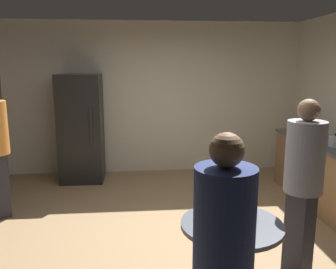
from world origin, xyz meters
TOP-DOWN VIEW (x-y plane):
  - ground_plane at (0.00, 0.00)m, footprint 5.20×5.20m
  - wall_back at (0.00, 2.63)m, footprint 5.32×0.06m
  - refrigerator at (-1.27, 2.20)m, footprint 0.70×0.68m
  - kitchen_counter at (2.28, 0.79)m, footprint 0.64×2.12m
  - kettle at (2.23, 0.54)m, footprint 0.24×0.17m
  - foreground_table at (0.39, -1.19)m, footprint 0.80×0.80m
  - beer_bottle_amber at (0.56, -1.10)m, footprint 0.06×0.06m
  - beer_bottle_brown at (0.30, -1.39)m, footprint 0.06×0.06m
  - plastic_cup_white at (0.27, -1.17)m, footprint 0.08×0.08m
  - person_in_navy_shirt at (0.13, -1.93)m, footprint 0.45×0.45m
  - person_in_gray_shirt at (1.15, -0.79)m, footprint 0.46×0.46m

SIDE VIEW (x-z plane):
  - ground_plane at x=0.00m, z-range -0.10..0.00m
  - kitchen_counter at x=2.28m, z-range 0.00..0.90m
  - foreground_table at x=0.39m, z-range 0.26..1.00m
  - plastic_cup_white at x=0.27m, z-range 0.73..0.85m
  - beer_bottle_amber at x=0.56m, z-range 0.70..0.93m
  - beer_bottle_brown at x=0.30m, z-range 0.70..0.93m
  - refrigerator at x=-1.27m, z-range 0.00..1.80m
  - person_in_navy_shirt at x=0.13m, z-range 0.13..1.73m
  - person_in_gray_shirt at x=1.15m, z-range 0.14..1.80m
  - kettle at x=2.23m, z-range 0.88..1.06m
  - wall_back at x=0.00m, z-range 0.00..2.70m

